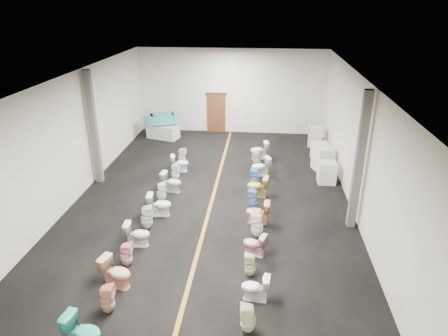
{
  "coord_description": "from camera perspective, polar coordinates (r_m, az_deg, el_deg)",
  "views": [
    {
      "loc": [
        1.75,
        -13.18,
        6.93
      ],
      "look_at": [
        0.33,
        1.0,
        0.8
      ],
      "focal_mm": 32.0,
      "sensor_mm": 36.0,
      "label": 1
    }
  ],
  "objects": [
    {
      "name": "toilet_left_6",
      "position": [
        13.83,
        -9.22,
        -5.17
      ],
      "size": [
        0.85,
        0.54,
        0.82
      ],
      "primitive_type": "imported",
      "rotation": [
        0.0,
        0.0,
        1.68
      ],
      "color": "white",
      "rests_on": "floor"
    },
    {
      "name": "toilet_right_10",
      "position": [
        17.59,
        4.73,
        1.31
      ],
      "size": [
        0.42,
        0.42,
        0.74
      ],
      "primitive_type": "imported",
      "rotation": [
        0.0,
        0.0,
        -1.87
      ],
      "color": "beige",
      "rests_on": "floor"
    },
    {
      "name": "toilet_left_0",
      "position": [
        9.59,
        -19.48,
        -21.18
      ],
      "size": [
        0.88,
        0.6,
        0.83
      ],
      "primitive_type": "imported",
      "rotation": [
        0.0,
        0.0,
        1.4
      ],
      "color": "teal",
      "rests_on": "floor"
    },
    {
      "name": "appliance_crate_d",
      "position": [
        20.56,
        12.89,
        4.45
      ],
      "size": [
        0.76,
        0.76,
        0.99
      ],
      "primitive_type": "cube",
      "rotation": [
        0.0,
        0.0,
        -0.11
      ],
      "color": "silver",
      "rests_on": "floor"
    },
    {
      "name": "column_right",
      "position": [
        12.93,
        18.73,
        0.79
      ],
      "size": [
        0.25,
        0.25,
        4.5
      ],
      "primitive_type": "cube",
      "color": "#59544C",
      "rests_on": "floor"
    },
    {
      "name": "toilet_left_8",
      "position": [
        15.41,
        -7.53,
        -1.99
      ],
      "size": [
        0.84,
        0.55,
        0.8
      ],
      "primitive_type": "imported",
      "rotation": [
        0.0,
        0.0,
        1.43
      ],
      "color": "silver",
      "rests_on": "floor"
    },
    {
      "name": "toilet_right_1",
      "position": [
        10.25,
        4.5,
        -16.69
      ],
      "size": [
        0.74,
        0.46,
        0.72
      ],
      "primitive_type": "imported",
      "rotation": [
        0.0,
        0.0,
        -1.67
      ],
      "color": "white",
      "rests_on": "floor"
    },
    {
      "name": "wall_right",
      "position": [
        14.36,
        18.51,
        3.02
      ],
      "size": [
        0.0,
        16.0,
        16.0
      ],
      "primitive_type": "plane",
      "rotation": [
        1.57,
        0.0,
        -1.57
      ],
      "color": "beige",
      "rests_on": "ground"
    },
    {
      "name": "toilet_left_10",
      "position": [
        17.14,
        -6.35,
        0.69
      ],
      "size": [
        0.83,
        0.59,
        0.77
      ],
      "primitive_type": "imported",
      "rotation": [
        0.0,
        0.0,
        1.8
      ],
      "color": "white",
      "rests_on": "floor"
    },
    {
      "name": "toilet_left_3",
      "position": [
        11.61,
        -13.79,
        -11.92
      ],
      "size": [
        0.36,
        0.35,
        0.73
      ],
      "primitive_type": "imported",
      "rotation": [
        0.0,
        0.0,
        1.65
      ],
      "color": "pink",
      "rests_on": "floor"
    },
    {
      "name": "appliance_crate_b",
      "position": [
        17.72,
        13.94,
        1.33
      ],
      "size": [
        0.95,
        0.95,
        1.02
      ],
      "primitive_type": "cube",
      "rotation": [
        0.0,
        0.0,
        0.35
      ],
      "color": "silver",
      "rests_on": "floor"
    },
    {
      "name": "appliance_crate_c",
      "position": [
        18.86,
        13.46,
        2.36
      ],
      "size": [
        0.75,
        0.75,
        0.79
      ],
      "primitive_type": "cube",
      "rotation": [
        0.0,
        0.0,
        0.07
      ],
      "color": "white",
      "rests_on": "floor"
    },
    {
      "name": "door_frame",
      "position": [
        21.82,
        -1.13,
        10.55
      ],
      "size": [
        1.15,
        0.08,
        0.1
      ],
      "primitive_type": "cube",
      "color": "#331C11",
      "rests_on": "back_door"
    },
    {
      "name": "toilet_right_7",
      "position": [
        14.97,
        4.83,
        -2.62
      ],
      "size": [
        0.86,
        0.58,
        0.82
      ],
      "primitive_type": "imported",
      "rotation": [
        0.0,
        0.0,
        -1.73
      ],
      "color": "gold",
      "rests_on": "floor"
    },
    {
      "name": "wall_left",
      "position": [
        15.53,
        -20.4,
        4.26
      ],
      "size": [
        0.0,
        16.0,
        16.0
      ],
      "primitive_type": "plane",
      "rotation": [
        1.57,
        0.0,
        1.57
      ],
      "color": "beige",
      "rests_on": "ground"
    },
    {
      "name": "column_left",
      "position": [
        16.29,
        -18.15,
        5.42
      ],
      "size": [
        0.25,
        0.25,
        4.5
      ],
      "primitive_type": "cube",
      "color": "#59544C",
      "rests_on": "floor"
    },
    {
      "name": "wall_front",
      "position": [
        7.2,
        -10.3,
        -17.73
      ],
      "size": [
        10.0,
        0.0,
        10.0
      ],
      "primitive_type": "plane",
      "rotation": [
        -1.57,
        0.0,
        0.0
      ],
      "color": "beige",
      "rests_on": "ground"
    },
    {
      "name": "bathtub",
      "position": [
        21.25,
        -8.81,
        7.01
      ],
      "size": [
        1.76,
        1.14,
        0.55
      ],
      "rotation": [
        0.0,
        0.0,
        0.41
      ],
      "color": "teal",
      "rests_on": "display_table"
    },
    {
      "name": "toilet_right_5",
      "position": [
        13.25,
        4.85,
        -6.33
      ],
      "size": [
        0.79,
        0.46,
        0.79
      ],
      "primitive_type": "imported",
      "rotation": [
        0.0,
        0.0,
        -1.59
      ],
      "color": "#E29947",
      "rests_on": "floor"
    },
    {
      "name": "wall_back",
      "position": [
        21.76,
        1.01,
        10.87
      ],
      "size": [
        10.0,
        0.0,
        10.0
      ],
      "primitive_type": "plane",
      "rotation": [
        1.57,
        0.0,
        0.0
      ],
      "color": "beige",
      "rests_on": "ground"
    },
    {
      "name": "appliance_crate_a",
      "position": [
        16.54,
        14.48,
        -0.59
      ],
      "size": [
        0.69,
        0.69,
        0.88
      ],
      "primitive_type": "cube",
      "rotation": [
        0.0,
        0.0,
        0.0
      ],
      "color": "silver",
      "rests_on": "floor"
    },
    {
      "name": "floor",
      "position": [
        14.99,
        -1.62,
        -4.25
      ],
      "size": [
        16.0,
        16.0,
        0.0
      ],
      "primitive_type": "plane",
      "color": "black",
      "rests_on": "ground"
    },
    {
      "name": "toilet_right_2",
      "position": [
        10.97,
        3.79,
        -13.66
      ],
      "size": [
        0.33,
        0.32,
        0.69
      ],
      "primitive_type": "imported",
      "rotation": [
        0.0,
        0.0,
        -1.54
      ],
      "color": "beige",
      "rests_on": "floor"
    },
    {
      "name": "toilet_left_5",
      "position": [
        13.12,
        -11.0,
        -6.95
      ],
      "size": [
        0.45,
        0.44,
        0.83
      ],
      "primitive_type": "imported",
      "rotation": [
        0.0,
        0.0,
        1.75
      ],
      "color": "silver",
      "rests_on": "floor"
    },
    {
      "name": "toilet_right_9",
      "position": [
        16.72,
        5.27,
        0.22
      ],
      "size": [
        0.9,
        0.7,
        0.81
      ],
      "primitive_type": "imported",
      "rotation": [
        0.0,
        0.0,
        -1.21
      ],
      "color": "white",
      "rests_on": "floor"
    },
    {
      "name": "toilet_right_4",
      "position": [
        12.53,
        4.78,
        -8.08
      ],
      "size": [
        0.47,
        0.47,
        0.85
      ],
      "primitive_type": "imported",
      "rotation": [
        0.0,
        0.0,
        -1.83
      ],
      "color": "white",
      "rests_on": "floor"
    },
    {
      "name": "aisle_stripe",
      "position": [
        14.99,
        -1.62,
        -4.24
      ],
      "size": [
        0.12,
        15.6,
        0.01
      ],
      "primitive_type": "cube",
      "color": "#996A16",
      "rests_on": "floor"
    },
    {
      "name": "toilet_right_0",
      "position": [
        9.45,
        3.46,
        -20.66
      ],
      "size": [
        0.39,
        0.38,
        0.76
      ],
      "primitive_type": "imported",
      "rotation": [
        0.0,
        0.0,
        -1.44
      ],
      "color": "beige",
      "rests_on": "floor"
    },
    {
      "name": "toilet_left_9",
      "position": [
        16.34,
        -6.99,
        -0.57
      ],
      "size": [
        0.4,
        0.4,
        0.74
      ],
      "primitive_type": "imported",
      "rotation": [
        0.0,
        0.0,
        1.36
      ],
      "color": "white",
      "rests_on": "floor"
    },
    {
      "name": "toilet_right_8",
      "position": [
        15.74,
        4.44,
        -1.4
      ],
      "size": [
        0.37,
        0.36,
        0.75
      ],
      "primitive_type": "imported",
      "rotation": [
        0.0,
        0.0,
        -1.5
      ],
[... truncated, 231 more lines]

